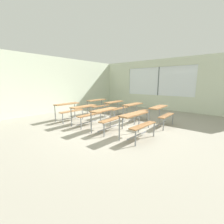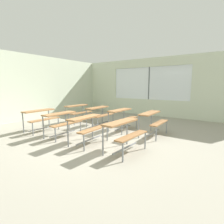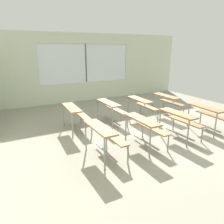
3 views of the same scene
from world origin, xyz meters
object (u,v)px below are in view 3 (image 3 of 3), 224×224
desk_bench_r0c1 (168,100)px  desk_bench_r0c0 (208,112)px  desk_bench_r3c1 (76,112)px  desk_bench_r2c1 (111,107)px  desk_bench_r2c0 (146,125)px  desk_bench_r1c0 (180,118)px  desk_bench_r1c1 (142,104)px  desk_bench_r3c0 (104,133)px

desk_bench_r0c1 → desk_bench_r0c0: bearing=178.1°
desk_bench_r3c1 → desk_bench_r2c1: bearing=-87.4°
desk_bench_r2c0 → desk_bench_r2c1: 1.83m
desk_bench_r0c1 → desk_bench_r2c0: bearing=126.0°
desk_bench_r0c0 → desk_bench_r0c1: bearing=2.3°
desk_bench_r2c0 → desk_bench_r3c1: same height
desk_bench_r2c1 → desk_bench_r1c0: bearing=-150.4°
desk_bench_r0c0 → desk_bench_r1c0: same height
desk_bench_r1c1 → desk_bench_r3c1: same height
desk_bench_r2c0 → desk_bench_r3c0: bearing=89.7°
desk_bench_r1c1 → desk_bench_r3c0: 2.86m
desk_bench_r3c0 → desk_bench_r0c1: bearing=-63.6°
desk_bench_r3c0 → desk_bench_r1c1: bearing=-53.0°
desk_bench_r0c0 → desk_bench_r1c1: (1.72, 1.12, 0.00)m
desk_bench_r0c1 → desk_bench_r3c0: size_ratio=1.01×
desk_bench_r1c0 → desk_bench_r1c1: same height
desk_bench_r3c0 → desk_bench_r3c1: 1.83m
desk_bench_r1c0 → desk_bench_r1c1: (1.76, -0.02, 0.00)m
desk_bench_r0c1 → desk_bench_r2c1: same height
desk_bench_r1c0 → desk_bench_r3c1: (1.85, 2.29, 0.00)m
desk_bench_r1c0 → desk_bench_r2c0: size_ratio=1.01×
desk_bench_r2c0 → desk_bench_r1c0: bearing=-92.2°
desk_bench_r1c1 → desk_bench_r2c1: (0.09, 1.12, 0.00)m
desk_bench_r0c0 → desk_bench_r2c0: (-0.02, 2.26, 0.00)m
desk_bench_r0c1 → desk_bench_r2c1: (0.10, 2.26, 0.00)m
desk_bench_r1c1 → desk_bench_r3c0: same height
desk_bench_r1c0 → desk_bench_r3c0: (0.02, 2.24, 0.00)m
desk_bench_r2c1 → desk_bench_r3c0: bearing=147.2°
desk_bench_r1c0 → desk_bench_r3c0: same height
desk_bench_r2c1 → desk_bench_r3c0: same height
desk_bench_r1c1 → desk_bench_r3c1: 2.31m
desk_bench_r0c0 → desk_bench_r3c1: 3.88m
desk_bench_r2c1 → desk_bench_r3c1: (-0.01, 1.19, 0.00)m
desk_bench_r0c0 → desk_bench_r3c1: same height
desk_bench_r0c0 → desk_bench_r3c1: bearing=65.1°
desk_bench_r1c0 → desk_bench_r3c0: bearing=87.3°
desk_bench_r0c0 → desk_bench_r2c1: same height
desk_bench_r2c1 → desk_bench_r3c1: 1.19m
desk_bench_r1c0 → desk_bench_r3c1: 2.94m
desk_bench_r0c0 → desk_bench_r0c1: (1.72, -0.02, 0.00)m
desk_bench_r2c0 → desk_bench_r3c0: 1.12m
desk_bench_r0c1 → desk_bench_r1c0: (-1.76, 1.16, 0.00)m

